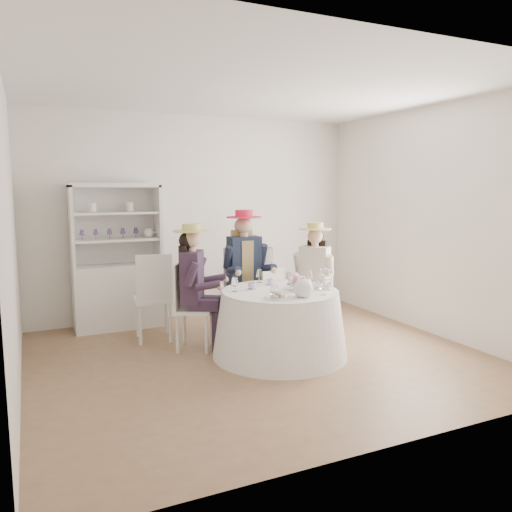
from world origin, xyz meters
name	(u,v)px	position (x,y,z in m)	size (l,w,h in m)	color
ground	(260,357)	(0.00, 0.00, 0.00)	(4.50, 4.50, 0.00)	brown
ceiling	(260,88)	(0.00, 0.00, 2.70)	(4.50, 4.50, 0.00)	white
wall_back	(198,217)	(0.00, 2.00, 1.35)	(4.50, 4.50, 0.00)	white
wall_front	(393,250)	(0.00, -2.00, 1.35)	(4.50, 4.50, 0.00)	white
wall_left	(10,237)	(-2.25, 0.00, 1.35)	(4.50, 4.50, 0.00)	white
wall_right	(432,221)	(2.25, 0.00, 1.35)	(4.50, 4.50, 0.00)	white
tea_table	(280,323)	(0.22, -0.02, 0.34)	(1.41, 1.41, 0.69)	white
hutch	(118,277)	(-1.13, 1.76, 0.64)	(1.15, 0.62, 1.80)	silver
side_table	(263,289)	(0.87, 1.75, 0.32)	(0.41, 0.41, 0.64)	silver
hatbox	(263,257)	(0.87, 1.75, 0.78)	(0.27, 0.27, 0.27)	black
guest_left	(194,279)	(-0.52, 0.54, 0.77)	(0.58, 0.53, 1.37)	silver
guest_mid	(245,264)	(0.23, 0.91, 0.84)	(0.53, 0.56, 1.48)	silver
guest_right	(314,271)	(0.96, 0.54, 0.75)	(0.57, 0.55, 1.34)	silver
spare_chair	(154,295)	(-0.86, 1.00, 0.55)	(0.47, 0.47, 1.02)	silver
teacup_a	(252,287)	(-0.03, 0.14, 0.73)	(0.08, 0.08, 0.06)	white
teacup_b	(270,282)	(0.25, 0.28, 0.72)	(0.06, 0.06, 0.06)	white
teacup_c	(296,283)	(0.47, 0.11, 0.73)	(0.09, 0.09, 0.07)	white
flower_bowl	(300,287)	(0.43, -0.07, 0.72)	(0.23, 0.23, 0.06)	white
flower_arrangement	(301,281)	(0.43, -0.09, 0.79)	(0.20, 0.20, 0.08)	#E07085
table_teapot	(303,288)	(0.28, -0.39, 0.78)	(0.27, 0.19, 0.20)	white
sandwich_plate	(278,297)	(0.03, -0.34, 0.71)	(0.26, 0.26, 0.06)	white
cupcake_stand	(324,282)	(0.67, -0.15, 0.77)	(0.23, 0.23, 0.21)	white
stemware_set	(280,283)	(0.22, -0.02, 0.77)	(0.97, 0.94, 0.15)	white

